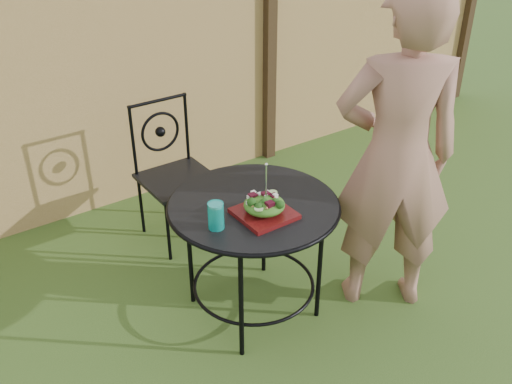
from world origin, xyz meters
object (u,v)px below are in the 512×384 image
diner (396,157)px  salad_plate (264,214)px  patio_table (254,225)px  patio_chair (174,169)px

diner → salad_plate: (-0.72, 0.20, -0.19)m
patio_table → patio_chair: 0.97m
patio_chair → salad_plate: bearing=-92.7°
patio_table → salad_plate: 0.20m
patio_table → salad_plate: size_ratio=3.42×
patio_chair → diner: diner is taller
patio_chair → diner: bearing=-63.0°
diner → patio_chair: bearing=-29.3°
patio_table → patio_chair: (0.02, 0.97, -0.08)m
patio_table → patio_chair: bearing=88.5°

